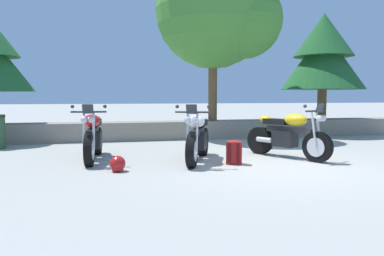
% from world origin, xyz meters
% --- Properties ---
extents(ground_plane, '(120.00, 120.00, 0.00)m').
position_xyz_m(ground_plane, '(0.00, 0.00, 0.00)').
color(ground_plane, '#A3A099').
extents(stone_wall, '(36.00, 0.80, 0.55)m').
position_xyz_m(stone_wall, '(0.00, 4.80, 0.28)').
color(stone_wall, gray).
rests_on(stone_wall, ground).
extents(motorcycle_red_near_left, '(0.67, 2.07, 1.18)m').
position_xyz_m(motorcycle_red_near_left, '(-3.53, 1.44, 0.49)').
color(motorcycle_red_near_left, black).
rests_on(motorcycle_red_near_left, ground).
extents(motorcycle_white_centre, '(1.04, 1.96, 1.18)m').
position_xyz_m(motorcycle_white_centre, '(-1.44, 0.84, 0.49)').
color(motorcycle_white_centre, black).
rests_on(motorcycle_white_centre, ground).
extents(motorcycle_yellow_far_right, '(1.17, 1.89, 1.18)m').
position_xyz_m(motorcycle_yellow_far_right, '(0.54, 0.78, 0.49)').
color(motorcycle_yellow_far_right, black).
rests_on(motorcycle_yellow_far_right, ground).
extents(rider_backpack, '(0.35, 0.33, 0.47)m').
position_xyz_m(rider_backpack, '(-0.83, 0.35, 0.24)').
color(rider_backpack, '#A31E1E').
rests_on(rider_backpack, ground).
extents(rider_helmet, '(0.28, 0.28, 0.28)m').
position_xyz_m(rider_helmet, '(-3.06, 0.14, 0.14)').
color(rider_helmet, '#B21919').
rests_on(rider_helmet, ground).
extents(leafy_tree_mid_left, '(3.78, 3.60, 5.24)m').
position_xyz_m(leafy_tree_mid_left, '(0.21, 4.71, 3.91)').
color(leafy_tree_mid_left, brown).
rests_on(leafy_tree_mid_left, stone_wall).
extents(pine_tree_mid_right, '(2.79, 2.79, 3.59)m').
position_xyz_m(pine_tree_mid_right, '(3.98, 4.91, 2.79)').
color(pine_tree_mid_right, brown).
rests_on(pine_tree_mid_right, stone_wall).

